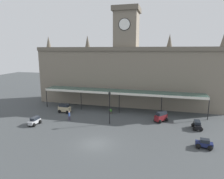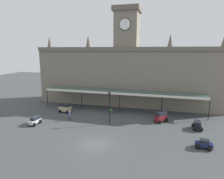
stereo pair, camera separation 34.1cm
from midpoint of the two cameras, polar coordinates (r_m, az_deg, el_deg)
The scene contains 11 objects.
ground_plane at distance 27.10m, azimuth -4.89°, elevation -15.33°, with size 140.00×140.00×0.00m, color #404446.
station_building at distance 44.12m, azimuth 3.82°, elevation 4.71°, with size 39.80×6.30×20.87m.
entrance_canopy at distance 39.42m, azimuth 2.27°, elevation -0.57°, with size 32.21×3.26×4.14m.
car_beige_van at distance 40.15m, azimuth -13.77°, elevation -5.37°, with size 2.45×1.69×1.77m.
car_navy_sedan at distance 28.22m, azimuth 24.68°, elevation -14.13°, with size 2.13×1.66×1.19m.
car_black_estate at distance 33.99m, azimuth 23.05°, elevation -9.51°, with size 1.54×2.25×1.27m.
car_silver_estate at distance 35.45m, azimuth -21.67°, elevation -8.55°, with size 1.59×2.28×1.27m.
car_maroon_van at distance 35.27m, azimuth 13.68°, elevation -7.73°, with size 2.44×2.56×1.77m.
pedestrian_beside_cars at distance 35.56m, azimuth -12.50°, elevation -7.34°, with size 0.34×0.35×1.67m.
victorian_lamppost at distance 32.47m, azimuth -1.00°, elevation -4.28°, with size 0.30×0.30×5.53m.
planter_near_kerb at distance 38.45m, azimuth -0.68°, elevation -6.28°, with size 0.60×0.60×0.96m.
Camera 1 is at (8.12, -22.80, 12.17)m, focal length 31.73 mm.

